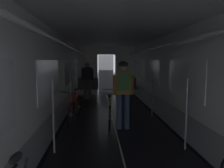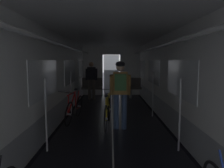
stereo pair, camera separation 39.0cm
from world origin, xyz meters
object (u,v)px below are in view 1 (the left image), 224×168
Objects in this scene: bench_seat_far_left at (88,86)px; person_cyclist_aisle at (123,87)px; bicycle_red at (75,109)px; person_standing_near_bench at (87,78)px; bicycle_yellow_in_aisle at (110,112)px; bench_seat_far_right at (126,86)px.

bench_seat_far_left is 4.79m from person_cyclist_aisle.
bench_seat_far_left is 0.58× the size of bicycle_red.
bench_seat_far_left is 0.58× the size of person_standing_near_bench.
bench_seat_far_left is 0.58× the size of bicycle_yellow_in_aisle.
bicycle_red is 0.98× the size of person_cyclist_aisle.
person_standing_near_bench is at bearing 101.02° from bicycle_yellow_in_aisle.
bicycle_yellow_in_aisle is at bearing -26.33° from bicycle_red.
bench_seat_far_right is at bearing 0.00° from bench_seat_far_left.
bench_seat_far_right is at bearing 81.42° from person_cyclist_aisle.
person_cyclist_aisle is (-0.70, -4.63, 0.50)m from bench_seat_far_right.
person_standing_near_bench is at bearing 104.49° from person_cyclist_aisle.
bench_seat_far_right is at bearing 62.91° from bicycle_red.
person_standing_near_bench reaches higher than bench_seat_far_right.
bicycle_red is 1.00× the size of bicycle_yellow_in_aisle.
bench_seat_far_left is 0.55m from person_standing_near_bench.
bench_seat_far_left reaches higher than bicycle_yellow_in_aisle.
bicycle_yellow_in_aisle is at bearing -103.17° from bench_seat_far_right.
bench_seat_far_right reaches higher than bicycle_yellow_in_aisle.
person_cyclist_aisle reaches higher than person_standing_near_bench.
bench_seat_far_right is at bearing 76.83° from bicycle_yellow_in_aisle.
bench_seat_far_right is at bearing 11.83° from person_standing_near_bench.
bicycle_red is at bearing 150.00° from person_cyclist_aisle.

